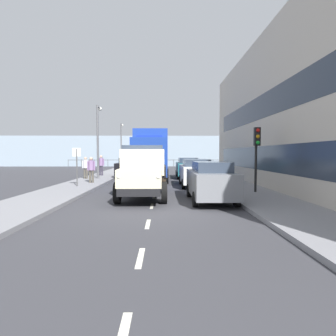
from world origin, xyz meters
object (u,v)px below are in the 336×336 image
object	(u,v)px
car_grey_kerbside_near	(210,181)
pedestrian_couple_b	(86,166)
truck_vintage_cream	(143,173)
car_black_oppositeside_0	(130,167)
street_sign	(77,160)
car_teal_kerbside_2	(187,167)
lorry_cargo_blue	(151,154)
lamp_post_far	(121,142)
pedestrian_near_railing	(101,164)
traffic_light_near	(257,145)
lamp_post_promenade	(98,134)
pedestrian_strolling	(91,168)
car_white_kerbside_1	(196,172)

from	to	relation	value
car_grey_kerbside_near	pedestrian_couple_b	size ratio (longest dim) A/B	2.58
truck_vintage_cream	car_black_oppositeside_0	distance (m)	11.53
street_sign	car_teal_kerbside_2	bearing A→B (deg)	-134.47
lorry_cargo_blue	lamp_post_far	xyz separation A→B (m)	(4.17, -12.34, 1.46)
car_grey_kerbside_near	pedestrian_near_railing	xyz separation A→B (m)	(7.52, -12.71, 0.30)
lorry_cargo_blue	car_black_oppositeside_0	size ratio (longest dim) A/B	1.76
lamp_post_far	street_sign	world-z (taller)	lamp_post_far
car_grey_kerbside_near	traffic_light_near	bearing A→B (deg)	-145.44
truck_vintage_cream	car_teal_kerbside_2	bearing A→B (deg)	-105.21
car_black_oppositeside_0	street_sign	world-z (taller)	street_sign
pedestrian_near_railing	lamp_post_promenade	xyz separation A→B (m)	(-0.42, 2.80, 2.37)
pedestrian_strolling	car_grey_kerbside_near	bearing A→B (deg)	136.27
lorry_cargo_blue	pedestrian_near_railing	bearing A→B (deg)	-31.72
lorry_cargo_blue	lamp_post_promenade	size ratio (longest dim) A/B	1.45
car_white_kerbside_1	street_sign	xyz separation A→B (m)	(7.10, 1.12, 0.79)
car_black_oppositeside_0	car_white_kerbside_1	bearing A→B (deg)	127.02
car_grey_kerbside_near	lamp_post_promenade	distance (m)	12.48
car_black_oppositeside_0	traffic_light_near	world-z (taller)	traffic_light_near
truck_vintage_cream	traffic_light_near	distance (m)	5.77
truck_vintage_cream	pedestrian_couple_b	xyz separation A→B (m)	(5.04, -8.75, -0.05)
lorry_cargo_blue	lamp_post_far	bearing A→B (deg)	-71.35
lorry_cargo_blue	lamp_post_promenade	xyz separation A→B (m)	(4.11, -0.01, 1.49)
lorry_cargo_blue	lamp_post_promenade	distance (m)	4.37
lorry_cargo_blue	pedestrian_couple_b	world-z (taller)	lorry_cargo_blue
pedestrian_strolling	lamp_post_promenade	distance (m)	4.20
lorry_cargo_blue	car_teal_kerbside_2	size ratio (longest dim) A/B	1.98
car_black_oppositeside_0	car_teal_kerbside_2	bearing A→B (deg)	174.56
truck_vintage_cream	street_sign	xyz separation A→B (m)	(4.14, -3.65, 0.50)
lamp_post_promenade	lamp_post_far	bearing A→B (deg)	-89.75
traffic_light_near	lamp_post_far	size ratio (longest dim) A/B	0.57
car_teal_kerbside_2	pedestrian_strolling	world-z (taller)	pedestrian_strolling
pedestrian_strolling	traffic_light_near	world-z (taller)	traffic_light_near
pedestrian_near_railing	street_sign	world-z (taller)	street_sign
car_white_kerbside_1	pedestrian_couple_b	world-z (taller)	pedestrian_couple_b
lamp_post_far	street_sign	xyz separation A→B (m)	(-0.05, 17.81, -1.86)
pedestrian_near_railing	street_sign	xyz separation A→B (m)	(-0.42, 8.27, 0.49)
car_white_kerbside_1	pedestrian_near_railing	bearing A→B (deg)	-43.55
car_white_kerbside_1	lamp_post_far	distance (m)	18.35
car_teal_kerbside_2	street_sign	xyz separation A→B (m)	(7.10, 7.23, 0.79)
traffic_light_near	lamp_post_far	distance (m)	22.69
lorry_cargo_blue	lamp_post_promenade	bearing A→B (deg)	-0.07
truck_vintage_cream	lamp_post_promenade	bearing A→B (deg)	-65.62
truck_vintage_cream	street_sign	size ratio (longest dim) A/B	2.51
traffic_light_near	street_sign	size ratio (longest dim) A/B	1.42
pedestrian_strolling	pedestrian_couple_b	bearing A→B (deg)	-68.28
car_white_kerbside_1	street_sign	world-z (taller)	street_sign
car_white_kerbside_1	pedestrian_couple_b	size ratio (longest dim) A/B	2.63
car_grey_kerbside_near	traffic_light_near	xyz separation A→B (m)	(-2.58, -1.78, 1.58)
car_black_oppositeside_0	traffic_light_near	xyz separation A→B (m)	(-7.54, 10.36, 1.57)
truck_vintage_cream	lamp_post_far	size ratio (longest dim) A/B	1.01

